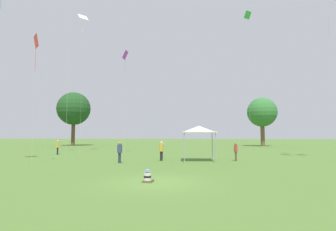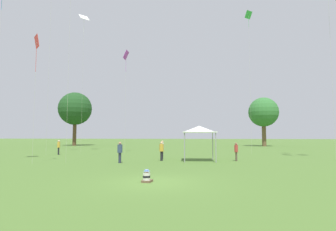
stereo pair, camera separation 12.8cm
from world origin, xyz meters
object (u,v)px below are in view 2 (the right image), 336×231
at_px(distant_tree_0, 263,112).
at_px(kite_7, 126,58).
at_px(canopy_tent, 199,129).
at_px(kite_9, 249,22).
at_px(kite_3, 84,22).
at_px(person_standing_2, 162,149).
at_px(distant_tree_1, 75,109).
at_px(kite_5, 37,45).
at_px(person_standing_1, 59,146).
at_px(person_standing_0, 120,151).
at_px(person_standing_3, 236,150).
at_px(seated_toddler, 147,177).
at_px(person_standing_4, 162,148).

bearing_deg(distant_tree_0, kite_7, -133.14).
height_order(canopy_tent, kite_7, kite_7).
bearing_deg(kite_9, canopy_tent, 63.77).
bearing_deg(kite_7, canopy_tent, 92.96).
bearing_deg(kite_3, person_standing_2, -40.63).
bearing_deg(distant_tree_0, kite_3, -141.42).
bearing_deg(kite_3, distant_tree_1, 116.58).
height_order(kite_5, kite_7, kite_7).
height_order(distant_tree_0, distant_tree_1, distant_tree_1).
xyz_separation_m(person_standing_1, distant_tree_1, (-10.45, 24.80, 6.87)).
distance_m(person_standing_0, canopy_tent, 6.94).
height_order(person_standing_1, person_standing_3, person_standing_1).
bearing_deg(kite_3, kite_9, -3.37).
bearing_deg(seated_toddler, person_standing_2, 104.13).
height_order(seated_toddler, canopy_tent, canopy_tent).
xyz_separation_m(kite_9, distant_tree_0, (6.90, 23.01, -9.04)).
height_order(person_standing_4, distant_tree_1, distant_tree_1).
distance_m(seated_toddler, person_standing_3, 12.24).
bearing_deg(seated_toddler, person_standing_0, 124.85).
xyz_separation_m(person_standing_3, distant_tree_1, (-29.56, 30.05, 6.92)).
distance_m(kite_9, distant_tree_1, 39.77).
relative_size(person_standing_3, kite_9, 0.09).
distance_m(person_standing_0, kite_7, 15.53).
bearing_deg(kite_9, seated_toddler, 74.29).
bearing_deg(kite_9, kite_5, 41.80).
distance_m(person_standing_4, kite_9, 19.00).
relative_size(seated_toddler, distant_tree_0, 0.06).
distance_m(person_standing_0, distant_tree_0, 39.72).
xyz_separation_m(seated_toddler, person_standing_1, (-13.50, 16.11, 0.75)).
xyz_separation_m(person_standing_4, canopy_tent, (3.48, -1.90, 1.68)).
bearing_deg(person_standing_2, seated_toddler, 152.80).
bearing_deg(person_standing_4, kite_7, -12.85).
relative_size(person_standing_4, distant_tree_0, 0.17).
height_order(person_standing_2, person_standing_4, person_standing_4).
xyz_separation_m(person_standing_3, kite_3, (-18.27, 9.15, 16.34)).
relative_size(person_standing_3, distant_tree_1, 0.14).
bearing_deg(kite_7, person_standing_2, 80.12).
xyz_separation_m(seated_toddler, canopy_tent, (2.47, 10.51, 2.46)).
bearing_deg(canopy_tent, distant_tree_1, 130.99).
bearing_deg(person_standing_0, kite_9, -5.16).
distance_m(canopy_tent, kite_5, 14.95).
bearing_deg(kite_7, distant_tree_0, -177.02).
bearing_deg(person_standing_3, person_standing_1, -119.95).
relative_size(person_standing_3, person_standing_4, 0.93).
distance_m(person_standing_4, kite_3, 21.39).
distance_m(canopy_tent, kite_9, 17.02).
distance_m(person_standing_1, distant_tree_0, 39.55).
xyz_separation_m(seated_toddler, person_standing_0, (-3.84, 8.20, 0.74)).
relative_size(person_standing_0, distant_tree_1, 0.15).
height_order(kite_7, kite_9, kite_9).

